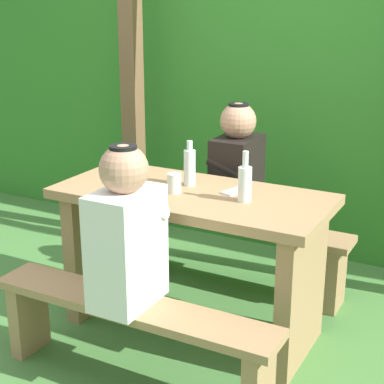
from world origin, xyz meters
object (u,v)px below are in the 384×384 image
Objects in this scene: picnic_table at (192,238)px; person_black_coat at (237,168)px; drinking_glass at (174,183)px; bottle_left at (245,182)px; bottle_right at (190,166)px; bench_near at (131,326)px; person_white_shirt at (127,232)px; bench_far at (237,239)px; cell_phone at (235,191)px.

person_black_coat is at bearing 90.90° from picnic_table.
picnic_table is at bearing -89.10° from person_black_coat.
person_black_coat is 0.64m from drinking_glass.
bottle_left reaches higher than bottle_right.
bench_near is at bearing -90.00° from picnic_table.
person_white_shirt is at bearing -91.13° from picnic_table.
bench_far is 14.03× the size of drinking_glass.
drinking_glass is 0.16m from bottle_right.
drinking_glass is (-0.07, -0.06, 0.30)m from picnic_table.
person_white_shirt is 0.68m from bottle_right.
cell_phone is at bearing -68.16° from bench_far.
bench_near is 14.03× the size of drinking_glass.
cell_phone is at bearing 132.96° from bottle_left.
person_black_coat is at bearing 130.79° from cell_phone.
bottle_left is at bearing -2.62° from picnic_table.
bench_near is at bearing -16.21° from person_white_shirt.
bottle_left is at bearing -29.14° from cell_phone.
bench_near is 1.00× the size of bench_far.
picnic_table is 10.00× the size of cell_phone.
cell_phone is at bearing 73.81° from bench_near.
picnic_table is 0.37m from bottle_right.
cell_phone reaches higher than bench_far.
cell_phone is (0.27, 0.15, -0.04)m from drinking_glass.
bottle_left is at bearing -63.63° from bench_far.
bench_near is at bearing -82.26° from drinking_glass.
person_white_shirt is 5.14× the size of cell_phone.
drinking_glass is at bearing -132.87° from cell_phone.
person_white_shirt reaches higher than picnic_table.
person_white_shirt is 3.02× the size of bottle_right.
bottle_right is 0.28m from cell_phone.
person_black_coat reaches higher than drinking_glass.
cell_phone is at bearing 0.00° from bottle_right.
person_black_coat is (0.00, 1.15, 0.00)m from person_white_shirt.
bottle_left reaches higher than cell_phone.
person_black_coat reaches higher than picnic_table.
bottle_left reaches higher than bench_far.
person_black_coat reaches higher than bench_far.
person_white_shirt is (-0.01, -1.16, 0.45)m from bench_far.
person_white_shirt and person_black_coat have the same top height.
bench_far is 1.95× the size of person_black_coat.
person_white_shirt is at bearing -85.56° from bottle_right.
bench_far is (0.00, 0.58, -0.22)m from picnic_table.
picnic_table is 0.62m from bench_far.
bottle_left is (0.29, -0.01, 0.35)m from picnic_table.
cell_phone is at bearing 72.84° from person_white_shirt.
bottle_right reaches higher than bench_near.
bottle_left is at bearing -16.54° from bottle_right.
cell_phone is (-0.10, 0.11, -0.09)m from bottle_left.
bench_near is 5.88× the size of bottle_right.
bench_near is 10.00× the size of cell_phone.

